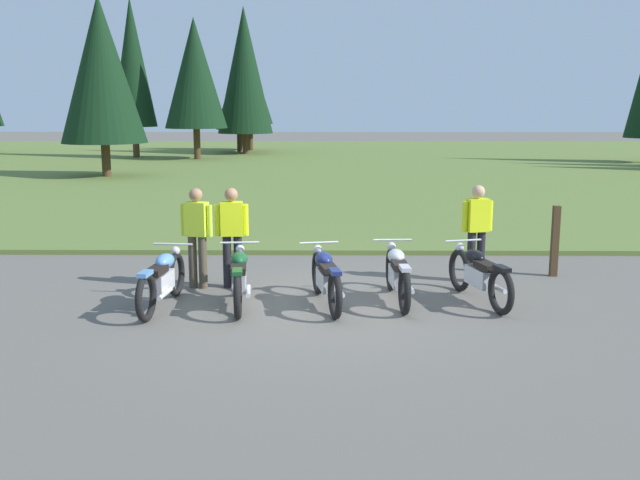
{
  "coord_description": "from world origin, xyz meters",
  "views": [
    {
      "loc": [
        0.11,
        -10.6,
        3.01
      ],
      "look_at": [
        0.0,
        0.6,
        0.9
      ],
      "focal_mm": 40.53,
      "sensor_mm": 36.0,
      "label": 1
    }
  ],
  "objects_px": {
    "motorcycle_british_green": "(239,277)",
    "rider_checking_bike": "(477,227)",
    "trail_marker_post": "(555,241)",
    "rider_with_back_turned": "(232,231)",
    "motorcycle_silver": "(398,274)",
    "motorcycle_navy": "(326,277)",
    "rider_in_hivis_vest": "(197,232)",
    "motorcycle_sky_blue": "(162,279)",
    "motorcycle_black": "(479,274)"
  },
  "relations": [
    {
      "from": "motorcycle_navy",
      "to": "trail_marker_post",
      "type": "xyz_separation_m",
      "value": [
        4.05,
        1.95,
        0.19
      ]
    },
    {
      "from": "motorcycle_black",
      "to": "rider_in_hivis_vest",
      "type": "height_order",
      "value": "rider_in_hivis_vest"
    },
    {
      "from": "motorcycle_british_green",
      "to": "rider_with_back_turned",
      "type": "xyz_separation_m",
      "value": [
        -0.24,
        1.09,
        0.51
      ]
    },
    {
      "from": "motorcycle_black",
      "to": "rider_with_back_turned",
      "type": "bearing_deg",
      "value": 167.53
    },
    {
      "from": "motorcycle_black",
      "to": "rider_checking_bike",
      "type": "distance_m",
      "value": 1.42
    },
    {
      "from": "motorcycle_navy",
      "to": "motorcycle_sky_blue",
      "type": "bearing_deg",
      "value": -176.52
    },
    {
      "from": "trail_marker_post",
      "to": "motorcycle_sky_blue",
      "type": "bearing_deg",
      "value": -162.11
    },
    {
      "from": "rider_in_hivis_vest",
      "to": "motorcycle_black",
      "type": "bearing_deg",
      "value": -10.52
    },
    {
      "from": "rider_with_back_turned",
      "to": "motorcycle_silver",
      "type": "bearing_deg",
      "value": -17.56
    },
    {
      "from": "rider_with_back_turned",
      "to": "trail_marker_post",
      "type": "bearing_deg",
      "value": 8.83
    },
    {
      "from": "motorcycle_navy",
      "to": "motorcycle_black",
      "type": "bearing_deg",
      "value": 5.23
    },
    {
      "from": "rider_with_back_turned",
      "to": "rider_in_hivis_vest",
      "type": "xyz_separation_m",
      "value": [
        -0.57,
        -0.03,
        0.0
      ]
    },
    {
      "from": "motorcycle_navy",
      "to": "rider_with_back_turned",
      "type": "xyz_separation_m",
      "value": [
        -1.55,
        1.08,
        0.51
      ]
    },
    {
      "from": "motorcycle_british_green",
      "to": "motorcycle_navy",
      "type": "xyz_separation_m",
      "value": [
        1.31,
        0.01,
        0.0
      ]
    },
    {
      "from": "motorcycle_silver",
      "to": "rider_checking_bike",
      "type": "bearing_deg",
      "value": 41.21
    },
    {
      "from": "motorcycle_silver",
      "to": "rider_with_back_turned",
      "type": "height_order",
      "value": "rider_with_back_turned"
    },
    {
      "from": "motorcycle_silver",
      "to": "motorcycle_british_green",
      "type": "bearing_deg",
      "value": -174.08
    },
    {
      "from": "trail_marker_post",
      "to": "rider_checking_bike",
      "type": "bearing_deg",
      "value": -163.88
    },
    {
      "from": "motorcycle_sky_blue",
      "to": "motorcycle_black",
      "type": "distance_m",
      "value": 4.82
    },
    {
      "from": "motorcycle_navy",
      "to": "motorcycle_silver",
      "type": "bearing_deg",
      "value": 12.17
    },
    {
      "from": "motorcycle_silver",
      "to": "rider_in_hivis_vest",
      "type": "xyz_separation_m",
      "value": [
        -3.23,
        0.81,
        0.51
      ]
    },
    {
      "from": "motorcycle_sky_blue",
      "to": "rider_in_hivis_vest",
      "type": "xyz_separation_m",
      "value": [
        0.32,
        1.2,
        0.51
      ]
    },
    {
      "from": "motorcycle_british_green",
      "to": "rider_checking_bike",
      "type": "bearing_deg",
      "value": 21.56
    },
    {
      "from": "motorcycle_navy",
      "to": "rider_checking_bike",
      "type": "height_order",
      "value": "rider_checking_bike"
    },
    {
      "from": "rider_in_hivis_vest",
      "to": "trail_marker_post",
      "type": "xyz_separation_m",
      "value": [
        6.17,
        0.9,
        -0.32
      ]
    },
    {
      "from": "motorcycle_sky_blue",
      "to": "rider_with_back_turned",
      "type": "xyz_separation_m",
      "value": [
        0.9,
        1.23,
        0.51
      ]
    },
    {
      "from": "trail_marker_post",
      "to": "motorcycle_silver",
      "type": "bearing_deg",
      "value": -149.83
    },
    {
      "from": "motorcycle_british_green",
      "to": "trail_marker_post",
      "type": "xyz_separation_m",
      "value": [
        5.36,
        1.96,
        0.19
      ]
    },
    {
      "from": "motorcycle_navy",
      "to": "motorcycle_silver",
      "type": "distance_m",
      "value": 1.13
    },
    {
      "from": "motorcycle_british_green",
      "to": "motorcycle_navy",
      "type": "height_order",
      "value": "same"
    },
    {
      "from": "rider_checking_bike",
      "to": "trail_marker_post",
      "type": "height_order",
      "value": "rider_checking_bike"
    },
    {
      "from": "motorcycle_black",
      "to": "rider_in_hivis_vest",
      "type": "distance_m",
      "value": 4.59
    },
    {
      "from": "motorcycle_navy",
      "to": "rider_in_hivis_vest",
      "type": "distance_m",
      "value": 2.43
    },
    {
      "from": "motorcycle_navy",
      "to": "rider_in_hivis_vest",
      "type": "xyz_separation_m",
      "value": [
        -2.13,
        1.05,
        0.51
      ]
    },
    {
      "from": "motorcycle_british_green",
      "to": "rider_in_hivis_vest",
      "type": "bearing_deg",
      "value": 127.56
    },
    {
      "from": "motorcycle_british_green",
      "to": "motorcycle_navy",
      "type": "relative_size",
      "value": 1.01
    },
    {
      "from": "motorcycle_sky_blue",
      "to": "motorcycle_navy",
      "type": "bearing_deg",
      "value": 3.48
    },
    {
      "from": "motorcycle_navy",
      "to": "trail_marker_post",
      "type": "distance_m",
      "value": 4.5
    },
    {
      "from": "rider_with_back_turned",
      "to": "trail_marker_post",
      "type": "height_order",
      "value": "rider_with_back_turned"
    },
    {
      "from": "motorcycle_black",
      "to": "rider_checking_bike",
      "type": "height_order",
      "value": "rider_checking_bike"
    },
    {
      "from": "motorcycle_sky_blue",
      "to": "motorcycle_british_green",
      "type": "height_order",
      "value": "same"
    },
    {
      "from": "motorcycle_british_green",
      "to": "trail_marker_post",
      "type": "height_order",
      "value": "trail_marker_post"
    },
    {
      "from": "motorcycle_black",
      "to": "rider_with_back_turned",
      "type": "height_order",
      "value": "rider_with_back_turned"
    },
    {
      "from": "rider_in_hivis_vest",
      "to": "trail_marker_post",
      "type": "height_order",
      "value": "rider_in_hivis_vest"
    },
    {
      "from": "motorcycle_british_green",
      "to": "rider_checking_bike",
      "type": "xyz_separation_m",
      "value": [
        3.88,
        1.53,
        0.51
      ]
    },
    {
      "from": "motorcycle_british_green",
      "to": "rider_checking_bike",
      "type": "distance_m",
      "value": 4.21
    },
    {
      "from": "motorcycle_british_green",
      "to": "rider_checking_bike",
      "type": "height_order",
      "value": "rider_checking_bike"
    },
    {
      "from": "motorcycle_navy",
      "to": "rider_checking_bike",
      "type": "xyz_separation_m",
      "value": [
        2.57,
        1.52,
        0.51
      ]
    },
    {
      "from": "motorcycle_black",
      "to": "rider_checking_bike",
      "type": "xyz_separation_m",
      "value": [
        0.22,
        1.31,
        0.51
      ]
    },
    {
      "from": "motorcycle_british_green",
      "to": "motorcycle_black",
      "type": "bearing_deg",
      "value": 3.55
    }
  ]
}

